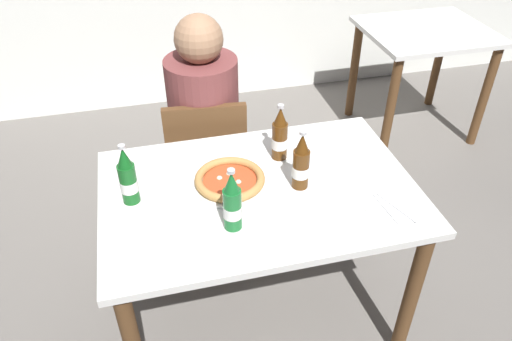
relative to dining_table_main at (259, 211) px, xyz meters
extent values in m
plane|color=slate|center=(0.00, 0.00, -0.64)|extent=(8.00, 8.00, 0.00)
cube|color=silver|center=(0.00, 0.00, 0.10)|extent=(1.20, 0.80, 0.03)
cylinder|color=brown|center=(0.54, -0.34, -0.28)|extent=(0.06, 0.06, 0.72)
cylinder|color=brown|center=(-0.54, 0.34, -0.28)|extent=(0.06, 0.06, 0.72)
cylinder|color=brown|center=(0.54, 0.34, -0.28)|extent=(0.06, 0.06, 0.72)
cube|color=brown|center=(-0.11, 0.68, -0.21)|extent=(0.44, 0.44, 0.04)
cube|color=brown|center=(-0.13, 0.50, 0.01)|extent=(0.38, 0.08, 0.40)
cylinder|color=brown|center=(0.08, 0.83, -0.43)|extent=(0.04, 0.04, 0.41)
cylinder|color=brown|center=(-0.26, 0.87, -0.43)|extent=(0.04, 0.04, 0.41)
cylinder|color=brown|center=(0.04, 0.49, -0.43)|extent=(0.04, 0.04, 0.41)
cylinder|color=brown|center=(-0.29, 0.53, -0.43)|extent=(0.04, 0.04, 0.41)
cube|color=#2D3342|center=(-0.11, 0.66, -0.41)|extent=(0.32, 0.28, 0.45)
cylinder|color=brown|center=(-0.11, 0.66, 0.09)|extent=(0.34, 0.34, 0.55)
sphere|color=#9E7556|center=(-0.11, 0.66, 0.46)|extent=(0.22, 0.22, 0.22)
cube|color=silver|center=(1.47, 1.33, 0.10)|extent=(0.80, 0.70, 0.03)
cylinder|color=brown|center=(1.13, 1.04, -0.28)|extent=(0.06, 0.06, 0.72)
cylinder|color=brown|center=(1.81, 1.04, -0.28)|extent=(0.06, 0.06, 0.72)
cylinder|color=brown|center=(1.13, 1.62, -0.28)|extent=(0.06, 0.06, 0.72)
cylinder|color=brown|center=(1.81, 1.62, -0.28)|extent=(0.06, 0.06, 0.72)
cylinder|color=white|center=(-0.10, 0.05, 0.12)|extent=(0.29, 0.29, 0.01)
cylinder|color=#CC4723|center=(-0.10, 0.05, 0.13)|extent=(0.21, 0.21, 0.01)
torus|color=#B78447|center=(-0.10, 0.05, 0.14)|extent=(0.27, 0.27, 0.03)
sphere|color=silver|center=(-0.14, 0.07, 0.13)|extent=(0.02, 0.02, 0.02)
sphere|color=silver|center=(-0.07, 0.03, 0.13)|extent=(0.02, 0.02, 0.02)
sphere|color=silver|center=(-0.10, 0.09, 0.13)|extent=(0.02, 0.02, 0.02)
cylinder|color=#196B2D|center=(-0.14, -0.18, 0.19)|extent=(0.06, 0.06, 0.16)
cone|color=#196B2D|center=(-0.14, -0.18, 0.31)|extent=(0.05, 0.05, 0.07)
cylinder|color=#B7B7BC|center=(-0.14, -0.18, 0.36)|extent=(0.03, 0.03, 0.01)
cylinder|color=white|center=(-0.14, -0.18, 0.19)|extent=(0.07, 0.07, 0.04)
cylinder|color=#512D0F|center=(0.13, 0.18, 0.19)|extent=(0.06, 0.06, 0.16)
cone|color=#512D0F|center=(0.13, 0.18, 0.31)|extent=(0.05, 0.05, 0.07)
cylinder|color=#B7B7BC|center=(0.13, 0.18, 0.36)|extent=(0.03, 0.03, 0.01)
cylinder|color=white|center=(0.13, 0.18, 0.19)|extent=(0.07, 0.07, 0.04)
cylinder|color=#14591E|center=(-0.48, 0.05, 0.19)|extent=(0.06, 0.06, 0.16)
cone|color=#14591E|center=(-0.48, 0.05, 0.31)|extent=(0.05, 0.05, 0.07)
cylinder|color=#B7B7BC|center=(-0.48, 0.05, 0.36)|extent=(0.03, 0.03, 0.01)
cylinder|color=white|center=(-0.48, 0.05, 0.19)|extent=(0.07, 0.07, 0.04)
cylinder|color=#512D0F|center=(0.16, -0.02, 0.19)|extent=(0.06, 0.06, 0.16)
cone|color=#512D0F|center=(0.16, -0.02, 0.31)|extent=(0.05, 0.05, 0.07)
cylinder|color=#B7B7BC|center=(0.16, -0.02, 0.36)|extent=(0.03, 0.03, 0.01)
cylinder|color=white|center=(0.16, -0.02, 0.19)|extent=(0.07, 0.07, 0.04)
cube|color=white|center=(0.44, -0.23, 0.12)|extent=(0.21, 0.21, 0.00)
cube|color=silver|center=(0.46, -0.23, 0.12)|extent=(0.08, 0.18, 0.00)
cube|color=silver|center=(0.42, -0.23, 0.12)|extent=(0.03, 0.17, 0.00)
camera|label=1|loc=(-0.37, -1.43, 1.31)|focal=34.77mm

